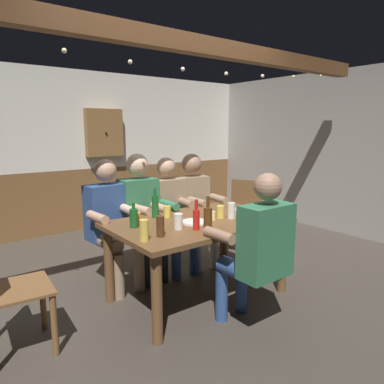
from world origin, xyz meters
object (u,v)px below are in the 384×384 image
object	(u,v)px
pint_glass_1	(220,212)
person_0	(111,218)
bottle_2	(208,218)
pint_glass_2	(178,221)
dining_table	(198,231)
pint_glass_4	(160,226)
person_1	(141,210)
table_candle	(213,216)
chair_empty_near_right	(2,289)
chair_empty_near_left	(243,213)
pint_glass_3	(265,208)
pint_glass_6	(231,211)
person_4	(258,246)
pint_glass_5	(137,219)
bottle_0	(134,218)
person_3	(195,203)
bottle_1	(196,218)
bottle_3	(155,206)
condiment_caddy	(237,211)
wall_dart_cabinet	(104,133)
pint_glass_7	(167,212)
plate_0	(194,222)
person_2	(170,209)

from	to	relation	value
pint_glass_1	person_0	bearing A→B (deg)	133.48
bottle_2	pint_glass_2	xyz separation A→B (m)	(-0.14, 0.20, -0.04)
dining_table	pint_glass_4	world-z (taller)	pint_glass_4
person_1	pint_glass_2	distance (m)	0.86
table_candle	chair_empty_near_right	bearing A→B (deg)	173.25
table_candle	pint_glass_2	world-z (taller)	pint_glass_2
chair_empty_near_left	pint_glass_3	size ratio (longest dim) A/B	8.23
pint_glass_6	dining_table	bearing A→B (deg)	154.92
person_0	person_1	world-z (taller)	person_1
person_4	pint_glass_5	xyz separation A→B (m)	(-0.50, 0.90, 0.10)
table_candle	bottle_0	bearing A→B (deg)	161.91
pint_glass_4	bottle_0	bearing A→B (deg)	96.29
person_3	bottle_1	bearing A→B (deg)	60.99
bottle_2	pint_glass_2	world-z (taller)	bottle_2
pint_glass_3	bottle_3	bearing A→B (deg)	150.45
table_candle	bottle_0	distance (m)	0.71
chair_empty_near_left	condiment_caddy	xyz separation A→B (m)	(-0.78, -0.68, 0.27)
person_1	wall_dart_cabinet	size ratio (longest dim) A/B	1.82
bottle_1	pint_glass_7	distance (m)	0.49
person_3	bottle_0	distance (m)	1.22
person_0	table_candle	size ratio (longest dim) A/B	15.44
person_3	condiment_caddy	bearing A→B (deg)	93.32
person_1	pint_glass_5	xyz separation A→B (m)	(-0.32, -0.52, 0.07)
condiment_caddy	bottle_1	distance (m)	0.68
pint_glass_4	wall_dart_cabinet	world-z (taller)	wall_dart_cabinet
bottle_3	pint_glass_7	world-z (taller)	bottle_3
pint_glass_3	person_4	bearing A→B (deg)	-142.24
person_3	bottle_3	world-z (taller)	person_3
dining_table	pint_glass_4	size ratio (longest dim) A/B	9.58
plate_0	person_4	bearing A→B (deg)	-82.51
pint_glass_4	pint_glass_5	distance (m)	0.41
table_candle	person_2	bearing A→B (deg)	85.09
pint_glass_2	pint_glass_1	bearing A→B (deg)	7.53
person_4	person_1	bearing A→B (deg)	97.26
pint_glass_5	wall_dart_cabinet	bearing A→B (deg)	71.63
chair_empty_near_left	pint_glass_7	distance (m)	1.47
condiment_caddy	pint_glass_6	size ratio (longest dim) A/B	0.97
pint_glass_1	pint_glass_4	xyz separation A→B (m)	(-0.74, -0.15, 0.02)
pint_glass_5	pint_glass_7	size ratio (longest dim) A/B	0.99
bottle_3	pint_glass_6	distance (m)	0.69
chair_empty_near_right	pint_glass_2	world-z (taller)	chair_empty_near_right
pint_glass_2	pint_glass_3	world-z (taller)	pint_glass_2
pint_glass_3	condiment_caddy	bearing A→B (deg)	140.79
chair_empty_near_right	bottle_3	world-z (taller)	bottle_3
bottle_1	pint_glass_1	size ratio (longest dim) A/B	2.22
person_0	person_3	distance (m)	1.02
person_0	chair_empty_near_right	world-z (taller)	person_0
chair_empty_near_right	wall_dart_cabinet	size ratio (longest dim) A/B	1.26
chair_empty_near_left	bottle_0	xyz separation A→B (m)	(-1.79, -0.51, 0.33)
person_0	chair_empty_near_right	xyz separation A→B (m)	(-1.05, -0.59, -0.20)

